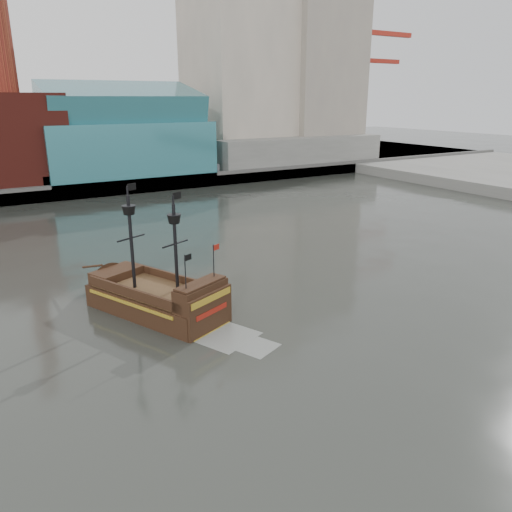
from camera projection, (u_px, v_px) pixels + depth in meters
ground at (301, 353)px, 33.23m from camera, size 400.00×400.00×0.00m
promenade_far at (52, 171)px, 108.12m from camera, size 220.00×60.00×2.00m
seawall at (83, 191)px, 83.91m from camera, size 220.00×1.00×2.60m
skyline at (72, 53)px, 97.45m from camera, size 149.00×45.00×62.00m
crane_a at (362, 86)px, 132.98m from camera, size 22.50×4.00×32.25m
crane_b at (362, 100)px, 146.93m from camera, size 19.10×4.00×26.25m
pirate_ship at (158, 302)px, 39.06m from camera, size 9.76×15.11×10.92m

